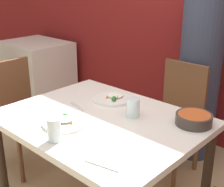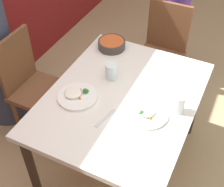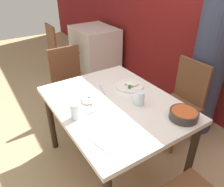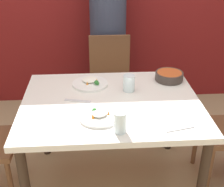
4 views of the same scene
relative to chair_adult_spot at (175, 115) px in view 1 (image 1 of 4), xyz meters
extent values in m
cube|color=silver|center=(-0.05, -0.81, 0.22)|extent=(1.20, 0.94, 0.04)
cylinder|color=#332319|center=(-0.58, -1.22, -0.14)|extent=(0.06, 0.06, 0.69)
cylinder|color=#332319|center=(-0.58, -0.40, -0.14)|extent=(0.06, 0.06, 0.69)
cylinder|color=#332319|center=(0.49, -0.40, -0.14)|extent=(0.06, 0.06, 0.69)
cube|color=brown|center=(0.00, -0.07, -0.06)|extent=(0.40, 0.40, 0.04)
cube|color=brown|center=(0.00, 0.11, 0.19)|extent=(0.38, 0.03, 0.46)
cylinder|color=brown|center=(-0.17, -0.24, -0.28)|extent=(0.04, 0.04, 0.40)
cylinder|color=brown|center=(0.17, -0.24, -0.28)|extent=(0.04, 0.04, 0.40)
cylinder|color=brown|center=(-0.17, 0.09, -0.28)|extent=(0.04, 0.04, 0.40)
cylinder|color=brown|center=(0.17, 0.09, -0.28)|extent=(0.04, 0.04, 0.40)
cube|color=brown|center=(-0.91, -0.82, -0.06)|extent=(0.40, 0.40, 0.04)
cube|color=brown|center=(-1.10, -0.82, 0.19)|extent=(0.03, 0.38, 0.46)
cylinder|color=brown|center=(-0.75, -0.99, -0.28)|extent=(0.04, 0.04, 0.40)
cylinder|color=brown|center=(-0.75, -0.66, -0.28)|extent=(0.04, 0.04, 0.40)
cylinder|color=brown|center=(-1.08, -0.66, -0.28)|extent=(0.04, 0.04, 0.40)
cylinder|color=#33384C|center=(0.00, 0.35, 0.27)|extent=(0.35, 0.35, 1.52)
cylinder|color=#3D332D|center=(0.42, -0.51, 0.27)|extent=(0.21, 0.21, 0.06)
cylinder|color=#BC5123|center=(0.42, -0.51, 0.30)|extent=(0.19, 0.19, 0.01)
cylinder|color=white|center=(-0.13, -1.02, 0.25)|extent=(0.26, 0.26, 0.02)
ellipsoid|color=white|center=(-0.13, -1.01, 0.27)|extent=(0.10, 0.10, 0.03)
sphere|color=#2D702D|center=(-0.16, -0.99, 0.28)|extent=(0.03, 0.03, 0.03)
cone|color=orange|center=(-0.17, -1.05, 0.28)|extent=(0.02, 0.02, 0.03)
cone|color=orange|center=(-0.07, -1.01, 0.27)|extent=(0.02, 0.02, 0.02)
cylinder|color=white|center=(-0.18, -0.55, 0.25)|extent=(0.26, 0.26, 0.02)
ellipsoid|color=white|center=(-0.18, -0.52, 0.27)|extent=(0.11, 0.11, 0.02)
cone|color=orange|center=(-0.14, -0.55, 0.28)|extent=(0.02, 0.02, 0.03)
sphere|color=#2D702D|center=(-0.14, -0.59, 0.28)|extent=(0.03, 0.03, 0.03)
sphere|color=#2D702D|center=(-0.13, -0.59, 0.27)|extent=(0.02, 0.02, 0.02)
cone|color=orange|center=(-0.20, -0.58, 0.27)|extent=(0.02, 0.02, 0.02)
cylinder|color=silver|center=(-0.02, -1.18, 0.31)|extent=(0.07, 0.07, 0.13)
cylinder|color=silver|center=(0.09, -0.66, 0.30)|extent=(0.08, 0.08, 0.12)
cube|color=silver|center=(0.33, -1.17, 0.25)|extent=(0.18, 0.06, 0.01)
cube|color=silver|center=(-0.27, -0.80, 0.25)|extent=(0.18, 0.06, 0.01)
cube|color=silver|center=(-2.21, 0.19, -0.11)|extent=(0.83, 0.66, 0.76)
cylinder|color=brown|center=(-2.04, -0.25, -0.28)|extent=(0.04, 0.04, 0.40)
cylinder|color=brown|center=(-2.37, -0.25, -0.28)|extent=(0.04, 0.04, 0.40)
camera|label=1|loc=(1.18, -2.03, 1.05)|focal=50.00mm
camera|label=2|loc=(-1.40, -1.39, 1.66)|focal=50.00mm
camera|label=3|loc=(1.22, -1.66, 1.23)|focal=35.00mm
camera|label=4|loc=(-0.16, -2.64, 1.25)|focal=50.00mm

